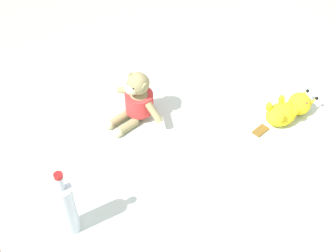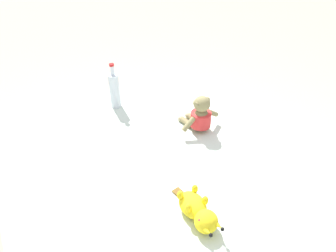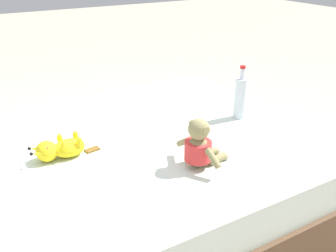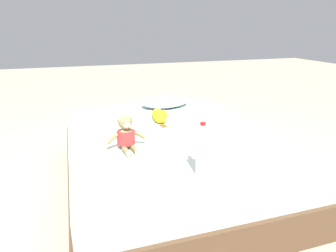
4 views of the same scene
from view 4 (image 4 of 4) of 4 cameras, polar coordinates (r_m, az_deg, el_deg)
ground_plane at (r=2.56m, az=0.00°, el=-10.77°), size 16.00×16.00×0.00m
bed at (r=2.46m, az=0.00°, el=-6.21°), size 1.56×2.01×0.45m
pillow at (r=3.09m, az=-0.58°, el=4.68°), size 0.54×0.41×0.11m
plush_monkey at (r=2.04m, az=-7.94°, el=-1.77°), size 0.29×0.24×0.24m
plush_yellow_creature at (r=2.63m, az=-1.73°, el=1.94°), size 0.12×0.33×0.10m
glass_bottle at (r=1.67m, az=6.45°, el=-5.38°), size 0.07×0.07×0.31m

